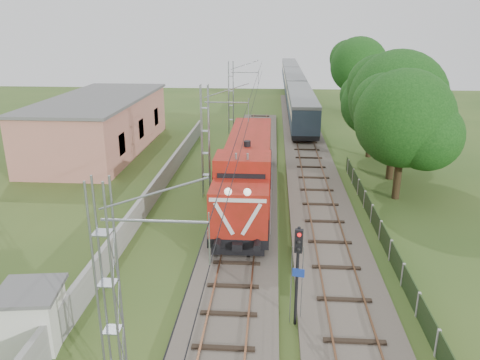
# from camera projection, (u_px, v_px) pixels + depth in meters

# --- Properties ---
(ground) EXTENTS (140.00, 140.00, 0.00)m
(ground) POSITION_uv_depth(u_px,v_px,m) (234.00, 285.00, 22.43)
(ground) COLOR #2E4D1D
(ground) RESTS_ON ground
(track_main) EXTENTS (4.20, 70.00, 0.45)m
(track_main) POSITION_uv_depth(u_px,v_px,m) (244.00, 222.00, 28.98)
(track_main) COLOR #6B6054
(track_main) RESTS_ON ground
(track_side) EXTENTS (4.20, 80.00, 0.45)m
(track_side) POSITION_uv_depth(u_px,v_px,m) (310.00, 164.00, 40.93)
(track_side) COLOR #6B6054
(track_side) RESTS_ON ground
(catenary) EXTENTS (3.31, 70.00, 8.00)m
(catenary) POSITION_uv_depth(u_px,v_px,m) (206.00, 141.00, 32.67)
(catenary) COLOR gray
(catenary) RESTS_ON ground
(boundary_wall) EXTENTS (0.25, 40.00, 1.50)m
(boundary_wall) POSITION_uv_depth(u_px,v_px,m) (159.00, 185.00, 33.96)
(boundary_wall) COLOR #9E9E99
(boundary_wall) RESTS_ON ground
(station_building) EXTENTS (8.40, 20.40, 5.22)m
(station_building) POSITION_uv_depth(u_px,v_px,m) (101.00, 124.00, 45.27)
(station_building) COLOR tan
(station_building) RESTS_ON ground
(fence) EXTENTS (0.12, 32.00, 1.20)m
(fence) POSITION_uv_depth(u_px,v_px,m) (391.00, 250.00, 24.53)
(fence) COLOR black
(fence) RESTS_ON ground
(locomotive) EXTENTS (3.22, 18.36, 4.66)m
(locomotive) POSITION_uv_depth(u_px,v_px,m) (248.00, 169.00, 32.25)
(locomotive) COLOR black
(locomotive) RESTS_ON ground
(coach_rake) EXTENTS (2.94, 65.57, 3.40)m
(coach_rake) POSITION_uv_depth(u_px,v_px,m) (294.00, 83.00, 77.34)
(coach_rake) COLOR black
(coach_rake) RESTS_ON ground
(signal_post) EXTENTS (0.49, 0.38, 4.43)m
(signal_post) POSITION_uv_depth(u_px,v_px,m) (298.00, 260.00, 18.49)
(signal_post) COLOR black
(signal_post) RESTS_ON ground
(relay_hut) EXTENTS (2.64, 2.64, 2.41)m
(relay_hut) POSITION_uv_depth(u_px,v_px,m) (33.00, 316.00, 18.00)
(relay_hut) COLOR silver
(relay_hut) RESTS_ON ground
(tree_a) EXTENTS (7.05, 6.71, 9.14)m
(tree_a) POSITION_uv_depth(u_px,v_px,m) (405.00, 120.00, 31.62)
(tree_a) COLOR #3D2E19
(tree_a) RESTS_ON ground
(tree_b) EXTENTS (7.81, 7.44, 10.12)m
(tree_b) POSITION_uv_depth(u_px,v_px,m) (399.00, 100.00, 35.66)
(tree_b) COLOR #3D2E19
(tree_b) RESTS_ON ground
(tree_c) EXTENTS (6.04, 5.75, 7.83)m
(tree_c) POSITION_uv_depth(u_px,v_px,m) (374.00, 105.00, 42.22)
(tree_c) COLOR #3D2E19
(tree_c) RESTS_ON ground
(tree_d) EXTENTS (7.91, 7.53, 10.26)m
(tree_d) POSITION_uv_depth(u_px,v_px,m) (359.00, 66.00, 62.31)
(tree_d) COLOR #3D2E19
(tree_d) RESTS_ON ground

